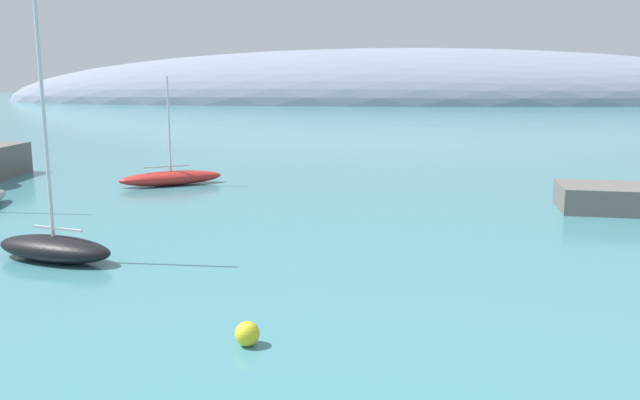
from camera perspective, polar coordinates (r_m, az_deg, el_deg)
distant_ridge at (r=199.75m, az=7.43°, el=8.47°), size 242.14×62.22×31.66m
sailboat_black_mid_mooring at (r=29.58m, az=-22.19°, el=-3.74°), size 5.92×3.57×10.67m
sailboat_red_outer_mooring at (r=47.64m, az=-12.86°, el=1.92°), size 7.28×5.06×7.63m
mooring_buoy_yellow at (r=19.26m, az=-6.36°, el=-11.51°), size 0.72×0.72×0.72m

